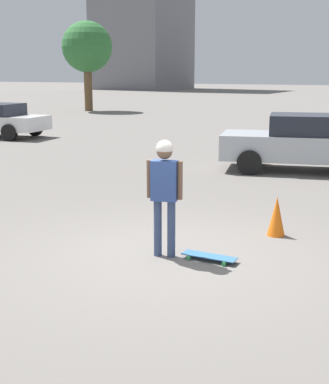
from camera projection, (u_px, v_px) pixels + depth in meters
name	position (u px, v px, depth m)	size (l,w,h in m)	color
ground_plane	(164.00, 256.00, 8.06)	(220.00, 220.00, 0.00)	slate
person	(164.00, 184.00, 7.82)	(0.28, 0.53, 1.76)	#38476B
skateboard	(209.00, 256.00, 7.86)	(0.29, 0.82, 0.07)	#336693
car_parked_near	(303.00, 142.00, 14.83)	(2.82, 4.70, 1.57)	#ADB2B7
tree_distant	(87.00, 48.00, 37.10)	(3.51, 3.51, 6.18)	brown
traffic_cone	(277.00, 216.00, 9.01)	(0.30, 0.30, 0.67)	orange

